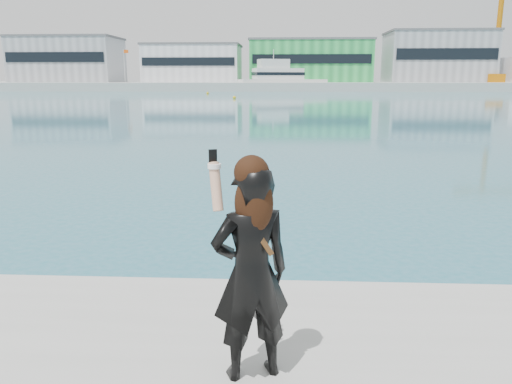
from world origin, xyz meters
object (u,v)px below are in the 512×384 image
Objects in this scene: motor_yacht at (280,79)px; buoy_far at (234,99)px; buoy_extra at (208,94)px; woman at (251,267)px; dock_crane at (504,26)px.

motor_yacht reaches higher than buoy_far.
buoy_extra is (-7.46, 23.53, 0.00)m from buoy_far.
buoy_extra is at bearing -141.46° from motor_yacht.
buoy_extra is 0.30× the size of woman.
motor_yacht is 42.59× the size of buoy_extra.
woman is (6.87, -71.90, 1.65)m from buoy_far.
dock_crane is 1.13× the size of motor_yacht.
motor_yacht is 26.08m from buoy_extra.
buoy_extra is at bearing -157.71° from dock_crane.
buoy_far is 1.00× the size of buoy_extra.
buoy_far and buoy_extra have the same top height.
motor_yacht is at bearing -173.97° from dock_crane.
motor_yacht is at bearing 57.14° from buoy_extra.
buoy_far is 24.69m from buoy_extra.
woman is at bearing -84.54° from buoy_far.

